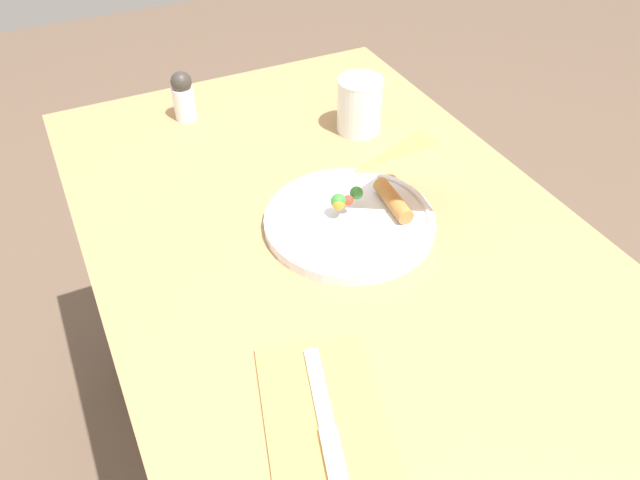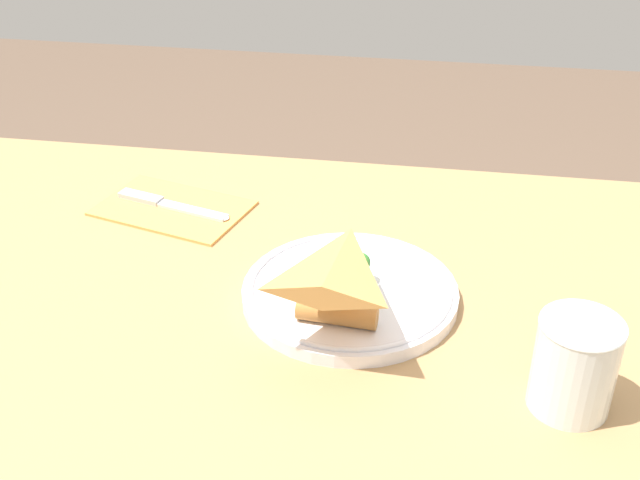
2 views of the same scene
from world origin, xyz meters
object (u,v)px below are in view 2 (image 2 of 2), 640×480
(dining_table, at_px, (259,347))
(butter_knife, at_px, (168,204))
(napkin_folded, at_px, (173,208))
(plate_pizza, at_px, (350,290))
(milk_glass, at_px, (574,366))

(dining_table, xyz_separation_m, butter_knife, (-0.16, 0.15, 0.11))
(napkin_folded, relative_size, butter_knife, 1.31)
(plate_pizza, height_order, napkin_folded, plate_pizza)
(dining_table, bearing_deg, plate_pizza, -11.54)
(butter_knife, bearing_deg, plate_pizza, -16.98)
(napkin_folded, bearing_deg, dining_table, -44.76)
(dining_table, relative_size, butter_knife, 7.45)
(milk_glass, distance_m, butter_knife, 0.60)
(dining_table, relative_size, milk_glass, 13.27)
(plate_pizza, xyz_separation_m, napkin_folded, (-0.27, 0.18, -0.01))
(dining_table, height_order, butter_knife, butter_knife)
(dining_table, bearing_deg, napkin_folded, 135.24)
(dining_table, relative_size, plate_pizza, 5.20)
(plate_pizza, distance_m, napkin_folded, 0.32)
(milk_glass, xyz_separation_m, napkin_folded, (-0.50, 0.31, -0.05))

